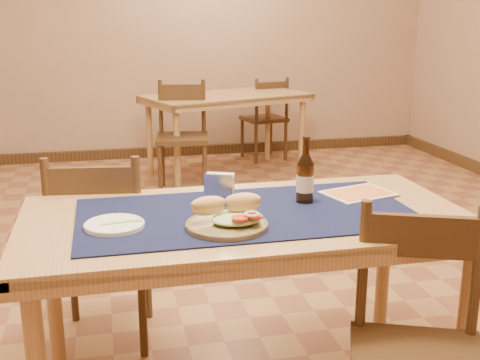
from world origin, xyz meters
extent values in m
cube|color=#9B7043|center=(0.00, 0.00, -0.01)|extent=(6.00, 7.00, 0.02)
cube|color=tan|center=(0.00, 3.51, 1.40)|extent=(6.00, 0.02, 2.80)
cylinder|color=#A7804E|center=(0.72, -1.12, 0.35)|extent=(0.06, 0.06, 0.71)
cylinder|color=#A7804E|center=(-0.72, -0.48, 0.35)|extent=(0.06, 0.06, 0.71)
cylinder|color=#A7804E|center=(0.72, -0.48, 0.35)|extent=(0.06, 0.06, 0.71)
cube|color=#A7804E|center=(0.00, -0.80, 0.73)|extent=(1.60, 0.80, 0.04)
cube|color=#10143A|center=(0.00, -0.80, 0.75)|extent=(1.20, 0.60, 0.01)
cube|color=#432C17|center=(0.00, 3.47, 0.05)|extent=(6.00, 0.06, 0.10)
cylinder|color=#A7804E|center=(0.11, 2.12, 0.35)|extent=(0.06, 0.06, 0.71)
cylinder|color=#A7804E|center=(1.35, 2.54, 0.35)|extent=(0.06, 0.06, 0.71)
cylinder|color=#A7804E|center=(-0.08, 2.67, 0.35)|extent=(0.06, 0.06, 0.71)
cylinder|color=#A7804E|center=(1.16, 3.09, 0.35)|extent=(0.06, 0.06, 0.71)
cube|color=#A7804E|center=(0.63, 2.61, 0.73)|extent=(1.63, 1.17, 0.04)
cylinder|color=#432C17|center=(-0.32, -0.07, 0.22)|extent=(0.04, 0.04, 0.44)
cylinder|color=#432C17|center=(-0.67, -0.02, 0.22)|extent=(0.04, 0.04, 0.44)
cylinder|color=#432C17|center=(-0.37, -0.43, 0.22)|extent=(0.04, 0.04, 0.44)
cylinder|color=#432C17|center=(-0.72, -0.38, 0.22)|extent=(0.04, 0.04, 0.44)
cube|color=#432C17|center=(-0.52, -0.22, 0.44)|extent=(0.47, 0.47, 0.04)
cube|color=#432C17|center=(-0.54, -0.41, 0.79)|extent=(0.36, 0.08, 0.14)
cylinder|color=#432C17|center=(-0.37, -0.44, 0.67)|extent=(0.04, 0.04, 0.45)
cylinder|color=#432C17|center=(-0.72, -0.39, 0.67)|extent=(0.04, 0.04, 0.45)
cube|color=#432C17|center=(0.46, -1.21, 0.78)|extent=(0.33, 0.16, 0.14)
cylinder|color=#432C17|center=(0.30, -1.15, 0.66)|extent=(0.03, 0.03, 0.45)
cylinder|color=#432C17|center=(0.63, -1.28, 0.66)|extent=(0.03, 0.03, 0.45)
cylinder|color=#432C17|center=(-0.06, 1.96, 0.23)|extent=(0.04, 0.04, 0.46)
cylinder|color=#432C17|center=(0.30, 1.90, 0.23)|extent=(0.04, 0.04, 0.46)
cylinder|color=#432C17|center=(0.00, 2.32, 0.23)|extent=(0.04, 0.04, 0.46)
cylinder|color=#432C17|center=(0.36, 2.27, 0.23)|extent=(0.04, 0.04, 0.46)
cube|color=#432C17|center=(0.15, 2.11, 0.46)|extent=(0.49, 0.49, 0.04)
cube|color=#432C17|center=(0.18, 2.30, 0.81)|extent=(0.37, 0.09, 0.14)
cylinder|color=#432C17|center=(0.00, 2.33, 0.69)|extent=(0.04, 0.04, 0.47)
cylinder|color=#432C17|center=(0.36, 2.28, 0.69)|extent=(0.04, 0.04, 0.47)
cylinder|color=#432C17|center=(1.27, 3.33, 0.21)|extent=(0.03, 0.03, 0.42)
cylinder|color=#432C17|center=(0.94, 3.27, 0.21)|extent=(0.03, 0.03, 0.42)
cylinder|color=#432C17|center=(1.33, 3.00, 0.21)|extent=(0.03, 0.03, 0.42)
cylinder|color=#432C17|center=(1.00, 2.94, 0.21)|extent=(0.03, 0.03, 0.42)
cube|color=#432C17|center=(1.13, 3.13, 0.42)|extent=(0.46, 0.46, 0.04)
cube|color=#432C17|center=(1.17, 2.96, 0.75)|extent=(0.34, 0.09, 0.13)
cylinder|color=#432C17|center=(1.33, 2.99, 0.64)|extent=(0.03, 0.03, 0.43)
cylinder|color=#432C17|center=(1.00, 2.93, 0.64)|extent=(0.03, 0.03, 0.43)
cylinder|color=brown|center=(-0.10, -0.95, 0.76)|extent=(0.28, 0.28, 0.02)
torus|color=brown|center=(-0.10, -0.95, 0.77)|extent=(0.28, 0.28, 0.01)
ellipsoid|color=#BCD793|center=(-0.07, -0.95, 0.79)|extent=(0.17, 0.13, 0.03)
ellipsoid|color=#E1BB6B|center=(-0.16, -0.92, 0.83)|extent=(0.13, 0.07, 0.07)
ellipsoid|color=#E1BB6B|center=(-0.04, -0.91, 0.83)|extent=(0.12, 0.05, 0.07)
cylinder|color=#B72F18|center=(-0.07, -1.00, 0.81)|extent=(0.06, 0.06, 0.01)
cylinder|color=#B72F18|center=(-0.02, -0.99, 0.81)|extent=(0.05, 0.05, 0.01)
torus|color=silver|center=(-0.03, -1.00, 0.82)|extent=(0.05, 0.05, 0.01)
cylinder|color=white|center=(-0.47, -0.85, 0.76)|extent=(0.20, 0.20, 0.01)
torus|color=white|center=(-0.47, -0.85, 0.77)|extent=(0.20, 0.20, 0.01)
cube|color=#85D273|center=(-0.46, -0.86, 0.77)|extent=(0.11, 0.03, 0.00)
cube|color=#85D273|center=(-0.39, -0.85, 0.77)|extent=(0.04, 0.03, 0.00)
cylinder|color=#48270C|center=(0.25, -0.73, 0.83)|extent=(0.06, 0.06, 0.15)
cone|color=#48270C|center=(0.25, -0.73, 0.92)|extent=(0.06, 0.06, 0.04)
cylinder|color=#48270C|center=(0.25, -0.73, 0.97)|extent=(0.03, 0.03, 0.06)
cylinder|color=#48270C|center=(0.25, -0.73, 1.01)|extent=(0.03, 0.03, 0.01)
cylinder|color=beige|center=(0.25, -0.73, 0.83)|extent=(0.07, 0.07, 0.06)
cube|color=silver|center=(-0.07, -0.63, 0.76)|extent=(0.13, 0.09, 0.00)
cube|color=silver|center=(-0.07, -0.65, 0.81)|extent=(0.10, 0.05, 0.10)
cube|color=silver|center=(-0.06, -0.62, 0.81)|extent=(0.10, 0.05, 0.10)
cube|color=white|center=(-0.07, -0.63, 0.81)|extent=(0.11, 0.07, 0.09)
cube|color=#468CE2|center=(-0.07, -0.65, 0.82)|extent=(0.07, 0.03, 0.03)
cube|color=beige|center=(0.49, -0.67, 0.76)|extent=(0.31, 0.26, 0.00)
cube|color=#CE7035|center=(0.49, -0.67, 0.76)|extent=(0.26, 0.22, 0.00)
camera|label=1|loc=(-0.48, -2.80, 1.44)|focal=45.00mm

